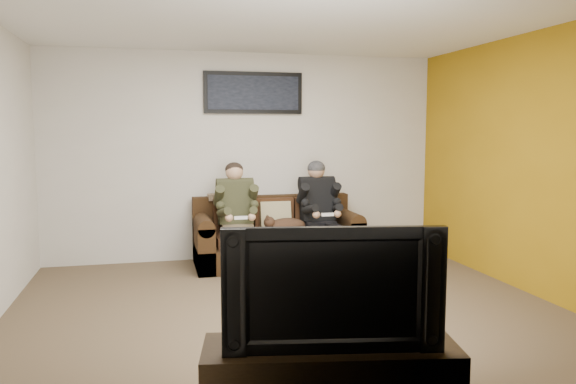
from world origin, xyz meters
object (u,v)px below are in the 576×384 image
object	(u,v)px
tv_stand	(330,383)
sofa	(276,238)
person_right	(320,207)
framed_poster	(253,93)
person_left	(237,211)
television	(331,285)
cat	(285,225)

from	to	relation	value
tv_stand	sofa	bearing A→B (deg)	92.42
sofa	tv_stand	distance (m)	3.81
person_right	framed_poster	world-z (taller)	framed_poster
sofa	person_left	xyz separation A→B (m)	(-0.51, -0.17, 0.39)
framed_poster	television	distance (m)	4.38
sofa	framed_poster	size ratio (longest dim) A/B	1.59
sofa	television	bearing A→B (deg)	-97.86
person_left	tv_stand	bearing A→B (deg)	-90.18
person_left	cat	world-z (taller)	person_left
person_left	television	distance (m)	3.61
tv_stand	television	distance (m)	0.57
sofa	television	world-z (taller)	television
framed_poster	person_right	bearing A→B (deg)	-38.28
sofa	cat	bearing A→B (deg)	-68.02
tv_stand	television	world-z (taller)	television
cat	television	bearing A→B (deg)	-99.40
framed_poster	tv_stand	distance (m)	4.58
person_left	tv_stand	size ratio (longest dim) A/B	0.88
framed_poster	television	xyz separation A→B (m)	(-0.32, -4.17, -1.31)
cat	framed_poster	xyz separation A→B (m)	(-0.27, 0.58, 1.60)
person_right	sofa	bearing A→B (deg)	162.08
sofa	person_right	size ratio (longest dim) A/B	1.57
sofa	cat	distance (m)	0.27
cat	television	size ratio (longest dim) A/B	0.55
person_left	framed_poster	size ratio (longest dim) A/B	1.00
sofa	television	size ratio (longest dim) A/B	1.67
framed_poster	tv_stand	world-z (taller)	framed_poster
framed_poster	tv_stand	size ratio (longest dim) A/B	0.88
framed_poster	television	world-z (taller)	framed_poster
framed_poster	tv_stand	xyz separation A→B (m)	(-0.32, -4.17, -1.88)
cat	tv_stand	world-z (taller)	cat
framed_poster	tv_stand	bearing A→B (deg)	-94.40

